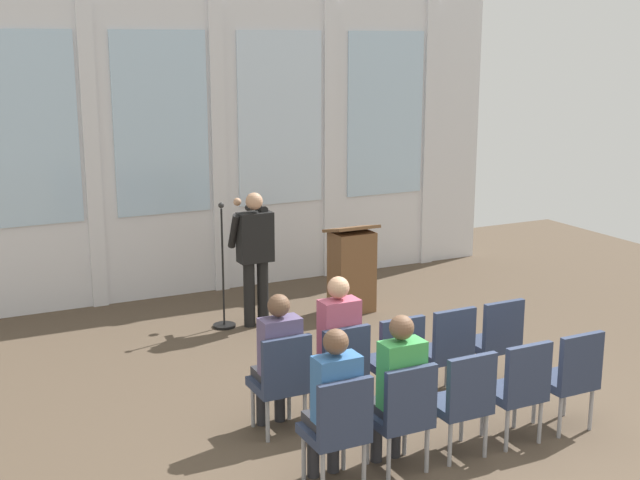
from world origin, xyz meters
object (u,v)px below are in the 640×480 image
audience_r0_c1 (337,341)px  chair_r0_c4 (496,338)px  chair_r0_c3 (447,347)px  chair_r1_c3 (519,386)px  chair_r0_c1 (340,367)px  chair_r1_c1 (403,411)px  chair_r1_c0 (338,425)px  audience_r0_c0 (278,355)px  lectern (352,270)px  chair_r1_c4 (571,374)px  chair_r0_c0 (282,378)px  speaker (255,249)px  mic_stand (224,301)px  chair_r1_c2 (463,398)px  chair_r0_c2 (395,356)px  audience_r1_c1 (398,384)px  audience_r1_c0 (333,399)px

audience_r0_c1 → chair_r0_c4: size_ratio=1.46×
chair_r0_c3 → chair_r1_c3: 1.07m
audience_r0_c1 → chair_r1_c3: bearing=-44.6°
chair_r0_c1 → chair_r1_c1: 1.07m
chair_r0_c3 → chair_r1_c0: (-1.75, -1.07, 0.00)m
audience_r0_c0 → chair_r1_c1: 1.31m
lectern → chair_r0_c4: (0.07, -2.88, -0.02)m
chair_r1_c4 → chair_r1_c1: bearing=180.0°
lectern → chair_r0_c3: (-0.51, -2.88, -0.02)m
chair_r0_c1 → chair_r0_c0: bearing=180.0°
chair_r0_c0 → chair_r1_c0: size_ratio=1.00×
speaker → chair_r1_c0: 4.12m
mic_stand → chair_r0_c1: 3.01m
chair_r1_c0 → chair_r1_c2: bearing=0.0°
audience_r0_c0 → audience_r0_c1: audience_r0_c1 is taller
chair_r0_c1 → chair_r1_c1: bearing=-90.0°
chair_r0_c2 → chair_r0_c3: bearing=0.0°
mic_stand → chair_r1_c3: bearing=-73.7°
mic_stand → chair_r0_c3: bearing=-68.3°
speaker → audience_r1_c1: size_ratio=1.25×
lectern → chair_r0_c2: bearing=-110.9°
mic_stand → chair_r1_c2: mic_stand is taller
chair_r0_c2 → audience_r1_c0: audience_r1_c0 is taller
audience_r0_c0 → chair_r1_c0: size_ratio=1.37×
chair_r0_c4 → chair_r0_c0: bearing=180.0°
audience_r0_c1 → lectern: bearing=59.0°
chair_r0_c1 → chair_r1_c2: size_ratio=1.00×
audience_r0_c1 → chair_r1_c1: (-0.00, -1.15, -0.22)m
chair_r0_c3 → chair_r0_c2: bearing=180.0°
lectern → chair_r1_c3: lectern is taller
chair_r0_c0 → chair_r1_c4: size_ratio=1.00×
audience_r0_c1 → chair_r0_c2: (0.58, -0.08, -0.22)m
audience_r1_c1 → chair_r1_c3: size_ratio=1.41×
audience_r0_c0 → chair_r0_c3: audience_r0_c0 is taller
chair_r1_c3 → chair_r1_c1: bearing=180.0°
chair_r1_c1 → chair_r0_c0: bearing=118.6°
mic_stand → speaker: bearing=-14.0°
audience_r0_c0 → chair_r1_c1: bearing=-63.2°
chair_r1_c1 → chair_r1_c2: same height
speaker → chair_r1_c3: (0.82, -3.98, -0.43)m
chair_r0_c4 → audience_r1_c1: 2.02m
speaker → audience_r1_c0: size_ratio=1.28×
chair_r0_c3 → chair_r1_c4: (0.58, -1.07, 0.00)m
audience_r0_c1 → chair_r0_c3: size_ratio=1.46×
chair_r0_c2 → chair_r1_c0: 1.59m
audience_r0_c0 → chair_r1_c3: bearing=-33.4°
audience_r0_c1 → mic_stand: bearing=90.5°
audience_r0_c1 → chair_r0_c2: size_ratio=1.46×
chair_r0_c4 → audience_r1_c1: size_ratio=0.71×
chair_r1_c3 → chair_r1_c4: bearing=0.0°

